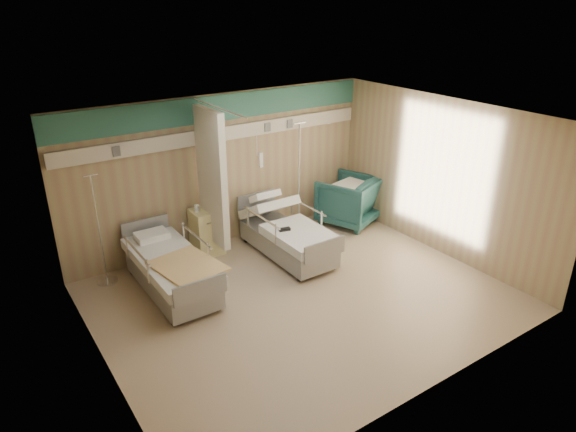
{
  "coord_description": "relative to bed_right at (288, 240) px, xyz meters",
  "views": [
    {
      "loc": [
        -4.05,
        -5.54,
        4.38
      ],
      "look_at": [
        0.13,
        0.6,
        1.14
      ],
      "focal_mm": 32.0,
      "sensor_mm": 36.0,
      "label": 1
    }
  ],
  "objects": [
    {
      "name": "room_walls",
      "position": [
        -0.63,
        -1.05,
        1.55
      ],
      "size": [
        6.04,
        5.04,
        2.82
      ],
      "color": "tan",
      "rests_on": "ground"
    },
    {
      "name": "iv_stand_right",
      "position": [
        0.75,
        0.71,
        0.14
      ],
      "size": [
        0.4,
        0.4,
        2.21
      ],
      "rotation": [
        0.0,
        0.0,
        0.2
      ],
      "color": "silver",
      "rests_on": "ground"
    },
    {
      "name": "bed_left",
      "position": [
        -2.2,
        0.0,
        0.0
      ],
      "size": [
        1.0,
        2.16,
        0.63
      ],
      "primitive_type": null,
      "color": "white",
      "rests_on": "ground"
    },
    {
      "name": "ground",
      "position": [
        -0.6,
        -1.3,
        -0.32
      ],
      "size": [
        6.0,
        5.0,
        0.0
      ],
      "primitive_type": "cube",
      "color": "#9F856E",
      "rests_on": "ground"
    },
    {
      "name": "toiletry_bag",
      "position": [
        -1.02,
        0.95,
        0.59
      ],
      "size": [
        0.21,
        0.14,
        0.11
      ],
      "primitive_type": "cube",
      "rotation": [
        0.0,
        0.0,
        0.03
      ],
      "color": "black",
      "rests_on": "bedside_cabinet"
    },
    {
      "name": "waffle_blanket",
      "position": [
        1.86,
        0.45,
        0.7
      ],
      "size": [
        0.73,
        0.68,
        0.07
      ],
      "primitive_type": "cube",
      "rotation": [
        0.0,
        0.0,
        3.37
      ],
      "color": "white",
      "rests_on": "visitor_armchair"
    },
    {
      "name": "bed_right",
      "position": [
        0.0,
        0.0,
        0.0
      ],
      "size": [
        1.0,
        2.16,
        0.63
      ],
      "primitive_type": null,
      "color": "white",
      "rests_on": "ground"
    },
    {
      "name": "visitor_armchair",
      "position": [
        1.85,
        0.5,
        0.18
      ],
      "size": [
        1.37,
        1.39,
        0.98
      ],
      "primitive_type": "imported",
      "rotation": [
        0.0,
        0.0,
        3.52
      ],
      "color": "#204F51",
      "rests_on": "ground"
    },
    {
      "name": "call_remote",
      "position": [
        -0.21,
        -0.21,
        0.34
      ],
      "size": [
        0.21,
        0.13,
        0.04
      ],
      "primitive_type": "cube",
      "rotation": [
        0.0,
        0.0,
        -0.24
      ],
      "color": "black",
      "rests_on": "bed_right"
    },
    {
      "name": "tan_blanket",
      "position": [
        -2.11,
        -0.46,
        0.33
      ],
      "size": [
        1.0,
        1.17,
        0.04
      ],
      "primitive_type": "cube",
      "rotation": [
        0.0,
        0.0,
        0.17
      ],
      "color": "tan",
      "rests_on": "bed_left"
    },
    {
      "name": "bedside_cabinet",
      "position": [
        -1.15,
        0.9,
        0.11
      ],
      "size": [
        0.5,
        0.48,
        0.85
      ],
      "primitive_type": "cube",
      "color": "#F6EA9A",
      "rests_on": "ground"
    },
    {
      "name": "iv_stand_left",
      "position": [
        -2.99,
        0.89,
        0.07
      ],
      "size": [
        0.33,
        0.33,
        1.87
      ],
      "rotation": [
        0.0,
        0.0,
        0.18
      ],
      "color": "silver",
      "rests_on": "ground"
    },
    {
      "name": "white_cup",
      "position": [
        -1.31,
        0.92,
        0.6
      ],
      "size": [
        0.11,
        0.11,
        0.13
      ],
      "primitive_type": "cylinder",
      "rotation": [
        0.0,
        0.0,
        -0.28
      ],
      "color": "white",
      "rests_on": "bedside_cabinet"
    }
  ]
}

